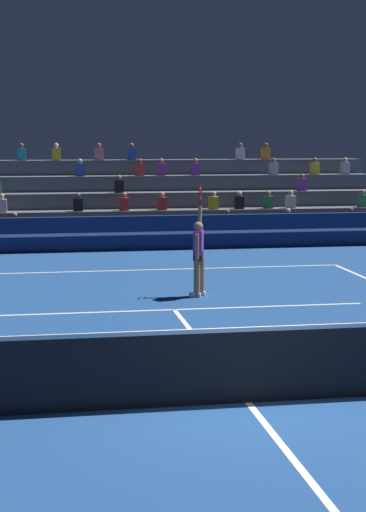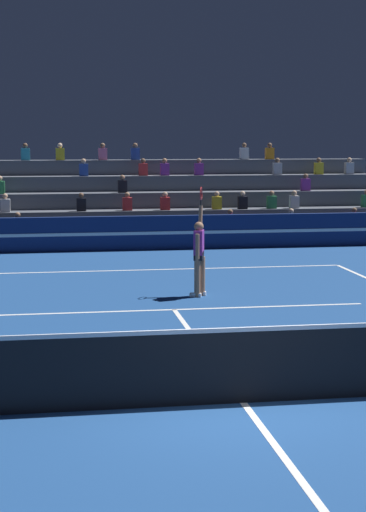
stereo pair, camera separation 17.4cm
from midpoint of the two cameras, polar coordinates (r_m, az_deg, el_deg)
ground_plane at (r=11.93m, az=3.93°, el=-9.72°), size 120.00×120.00×0.00m
court_lines at (r=11.93m, az=3.93°, el=-9.71°), size 11.10×23.90×0.01m
tennis_net at (r=11.77m, az=3.96°, el=-7.20°), size 12.00×0.10×1.10m
sponsor_banner_wall at (r=27.42m, az=-3.94°, el=1.53°), size 18.00×0.26×1.10m
bleacher_stand at (r=31.14m, az=-4.65°, el=3.16°), size 19.26×4.75×3.38m
tennis_player at (r=19.41m, az=0.79°, el=0.18°), size 0.43×0.82×2.50m
tennis_ball at (r=15.00m, az=-0.22°, el=-5.87°), size 0.07×0.07×0.07m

